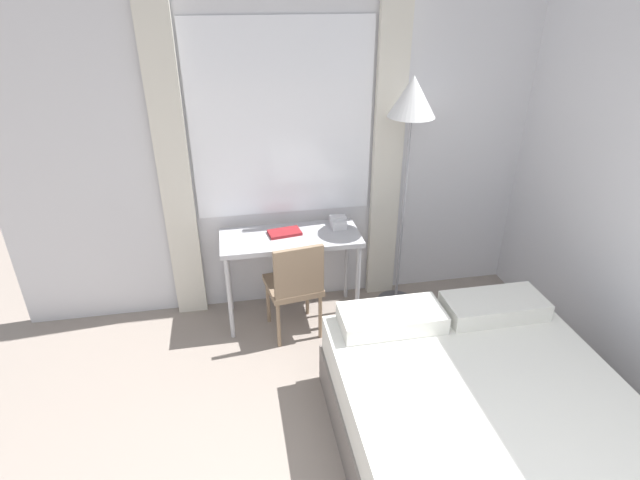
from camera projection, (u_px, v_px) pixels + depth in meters
The scene contains 7 objects.
wall_back_with_window at pixel (303, 151), 3.97m from camera, with size 4.73×0.13×2.70m.
desk at pixel (291, 244), 3.97m from camera, with size 1.10×0.47×0.77m.
desk_chair at pixel (295, 283), 3.84m from camera, with size 0.45×0.45×0.85m.
bed at pixel (496, 448), 2.74m from camera, with size 1.60×2.08×0.67m.
standing_lamp at pixel (411, 117), 3.69m from camera, with size 0.36×0.36×1.96m.
telephone at pixel (338, 222), 4.07m from camera, with size 0.13×0.17×0.09m.
book at pixel (285, 232), 3.96m from camera, with size 0.27×0.19×0.02m.
Camera 1 is at (-0.60, -0.66, 2.56)m, focal length 28.00 mm.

